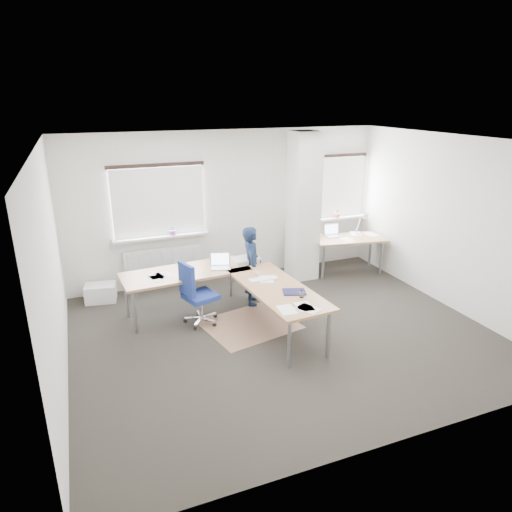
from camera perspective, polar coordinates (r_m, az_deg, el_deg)
name	(u,v)px	position (r m, az deg, el deg)	size (l,w,h in m)	color
ground	(282,333)	(6.94, 3.32, -9.60)	(6.00, 6.00, 0.00)	#282420
room_shell	(283,212)	(6.76, 3.40, 5.55)	(6.04, 5.04, 2.82)	beige
floor_mat	(250,324)	(7.16, -0.81, -8.56)	(1.34, 1.13, 0.01)	#88624A
white_crate	(101,293)	(8.33, -18.84, -4.38)	(0.50, 0.35, 0.30)	white
desk_main	(233,280)	(6.99, -2.94, -3.08)	(2.59, 2.62, 0.96)	#9C6E43
desk_side	(349,240)	(9.16, 11.52, 2.01)	(1.50, 0.93, 1.22)	#9C6E43
task_chair	(199,307)	(7.13, -7.16, -6.29)	(0.58, 0.57, 1.03)	navy
person	(252,266)	(7.62, -0.55, -1.24)	(0.49, 0.32, 1.35)	#101B32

